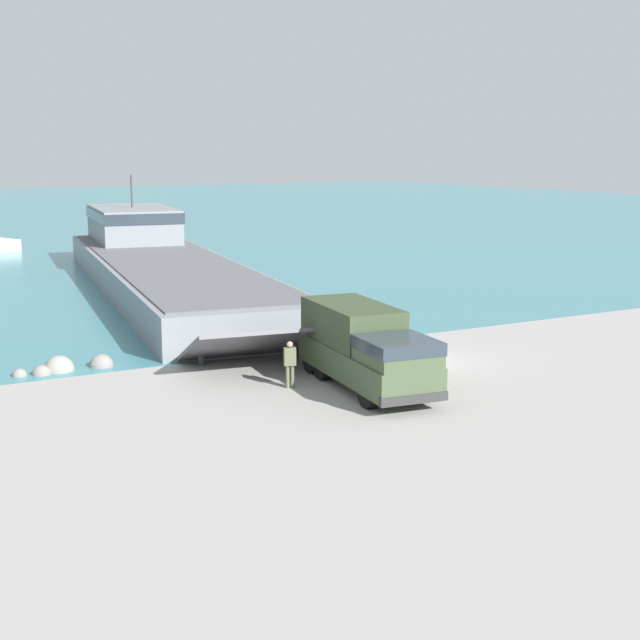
% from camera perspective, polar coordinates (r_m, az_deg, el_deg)
% --- Properties ---
extents(ground_plane, '(240.00, 240.00, 0.00)m').
position_cam_1_polar(ground_plane, '(37.48, 6.02, -2.68)').
color(ground_plane, gray).
extents(water_surface, '(240.00, 180.00, 0.01)m').
position_cam_1_polar(water_surface, '(126.27, -19.52, 6.27)').
color(water_surface, teal).
rests_on(water_surface, ground_plane).
extents(landing_craft, '(13.46, 42.90, 6.87)m').
position_cam_1_polar(landing_craft, '(59.34, -10.31, 3.75)').
color(landing_craft, gray).
rests_on(landing_craft, ground_plane).
extents(military_truck, '(3.39, 7.91, 2.97)m').
position_cam_1_polar(military_truck, '(32.98, 2.94, -1.74)').
color(military_truck, '#3D4C33').
rests_on(military_truck, ground_plane).
extents(soldier_on_ramp, '(0.49, 0.36, 1.77)m').
position_cam_1_polar(soldier_on_ramp, '(33.03, -1.94, -2.64)').
color(soldier_on_ramp, '#566042').
rests_on(soldier_on_ramp, ground_plane).
extents(mooring_bollard, '(0.31, 0.31, 0.75)m').
position_cam_1_polar(mooring_bollard, '(36.95, -7.62, -2.26)').
color(mooring_bollard, '#333338').
rests_on(mooring_bollard, ground_plane).
extents(shoreline_rock_a, '(0.61, 0.61, 0.61)m').
position_cam_1_polar(shoreline_rock_a, '(36.88, -18.68, -3.42)').
color(shoreline_rock_a, gray).
rests_on(shoreline_rock_a, ground_plane).
extents(shoreline_rock_b, '(1.23, 1.23, 1.23)m').
position_cam_1_polar(shoreline_rock_b, '(37.33, -16.36, -3.12)').
color(shoreline_rock_b, gray).
rests_on(shoreline_rock_b, ground_plane).
extents(shoreline_rock_c, '(1.00, 1.00, 1.00)m').
position_cam_1_polar(shoreline_rock_c, '(37.63, -13.81, -2.88)').
color(shoreline_rock_c, gray).
rests_on(shoreline_rock_c, ground_plane).
extents(shoreline_rock_d, '(0.76, 0.76, 0.76)m').
position_cam_1_polar(shoreline_rock_d, '(36.87, -17.38, -3.35)').
color(shoreline_rock_d, gray).
rests_on(shoreline_rock_d, ground_plane).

